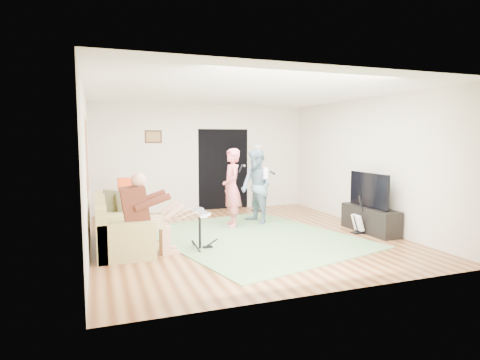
% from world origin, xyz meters
% --- Properties ---
extents(floor, '(6.00, 6.00, 0.00)m').
position_xyz_m(floor, '(0.00, 0.00, 0.00)').
color(floor, brown).
rests_on(floor, ground).
extents(walls, '(5.50, 6.00, 2.70)m').
position_xyz_m(walls, '(0.00, 0.00, 1.35)').
color(walls, beige).
rests_on(walls, floor).
extents(ceiling, '(6.00, 6.00, 0.00)m').
position_xyz_m(ceiling, '(0.00, 0.00, 2.70)').
color(ceiling, white).
rests_on(ceiling, walls).
extents(window_blinds, '(0.00, 2.05, 2.05)m').
position_xyz_m(window_blinds, '(-2.74, 0.20, 1.55)').
color(window_blinds, '#98572F').
rests_on(window_blinds, walls).
extents(doorway, '(2.10, 0.00, 2.10)m').
position_xyz_m(doorway, '(0.55, 2.99, 1.05)').
color(doorway, black).
rests_on(doorway, walls).
extents(picture_frame, '(0.42, 0.03, 0.32)m').
position_xyz_m(picture_frame, '(-1.25, 2.99, 1.90)').
color(picture_frame, '#3F2314').
rests_on(picture_frame, walls).
extents(area_rug, '(4.06, 4.58, 0.02)m').
position_xyz_m(area_rug, '(0.14, -0.16, 0.01)').
color(area_rug, '#59824F').
rests_on(area_rug, floor).
extents(sofa, '(0.87, 2.10, 0.85)m').
position_xyz_m(sofa, '(-2.29, 0.04, 0.28)').
color(sofa, tan).
rests_on(sofa, floor).
extents(drummer, '(0.86, 0.48, 1.33)m').
position_xyz_m(drummer, '(-1.88, -0.61, 0.52)').
color(drummer, '#582618').
rests_on(drummer, sofa).
extents(drum_kit, '(0.37, 0.66, 0.68)m').
position_xyz_m(drum_kit, '(-1.00, -0.61, 0.29)').
color(drum_kit, black).
rests_on(drum_kit, floor).
extents(singer, '(0.45, 0.63, 1.65)m').
position_xyz_m(singer, '(0.07, 0.87, 0.83)').
color(singer, '#E86570').
rests_on(singer, floor).
extents(microphone, '(0.06, 0.06, 0.24)m').
position_xyz_m(microphone, '(0.27, 0.87, 1.23)').
color(microphone, black).
rests_on(microphone, singer).
extents(guitarist, '(0.77, 0.90, 1.62)m').
position_xyz_m(guitarist, '(0.68, 1.00, 0.81)').
color(guitarist, '#6E8CA1').
rests_on(guitarist, floor).
extents(guitar_held, '(0.28, 0.61, 0.26)m').
position_xyz_m(guitar_held, '(0.88, 1.00, 1.10)').
color(guitar_held, white).
rests_on(guitar_held, guitarist).
extents(guitar_spare, '(0.27, 0.24, 0.74)m').
position_xyz_m(guitar_spare, '(2.20, -0.56, 0.21)').
color(guitar_spare, black).
rests_on(guitar_spare, floor).
extents(torchiere_lamp, '(0.30, 0.30, 1.69)m').
position_xyz_m(torchiere_lamp, '(1.28, 2.38, 1.16)').
color(torchiere_lamp, black).
rests_on(torchiere_lamp, floor).
extents(dining_chair, '(0.51, 0.53, 1.00)m').
position_xyz_m(dining_chair, '(-1.93, 1.83, 0.36)').
color(dining_chair, beige).
rests_on(dining_chair, floor).
extents(tv_cabinet, '(0.40, 1.40, 0.50)m').
position_xyz_m(tv_cabinet, '(2.50, -0.54, 0.25)').
color(tv_cabinet, black).
rests_on(tv_cabinet, floor).
extents(television, '(0.06, 1.12, 0.68)m').
position_xyz_m(television, '(2.45, -0.54, 0.85)').
color(television, black).
rests_on(television, tv_cabinet).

